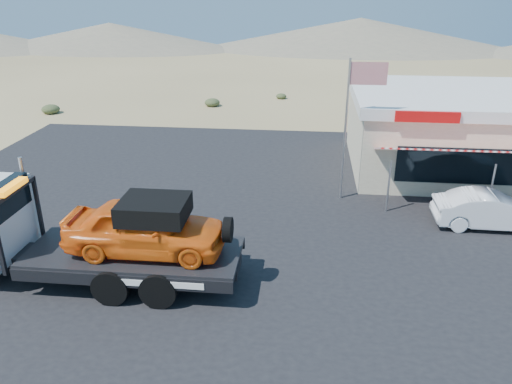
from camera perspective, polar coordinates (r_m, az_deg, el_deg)
ground at (r=18.39m, az=-4.49°, el=-5.67°), size 120.00×120.00×0.00m
asphalt_lot at (r=20.83m, az=2.40°, el=-2.01°), size 32.00×24.00×0.02m
tow_truck at (r=16.34m, az=-19.81°, el=-4.22°), size 9.44×2.80×3.16m
white_sedan at (r=21.09m, az=25.24°, el=-1.89°), size 4.23×1.51×1.39m
jerky_store at (r=26.78m, az=21.95°, el=6.56°), size 10.40×9.97×3.90m
flagpole at (r=21.05m, az=10.93°, el=8.72°), size 1.55×0.10×6.00m
desert_scrub at (r=32.17m, az=-24.45°, el=5.53°), size 22.27×35.14×0.68m
distant_hills at (r=72.49m, az=-4.47°, el=17.39°), size 126.00×48.00×4.20m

